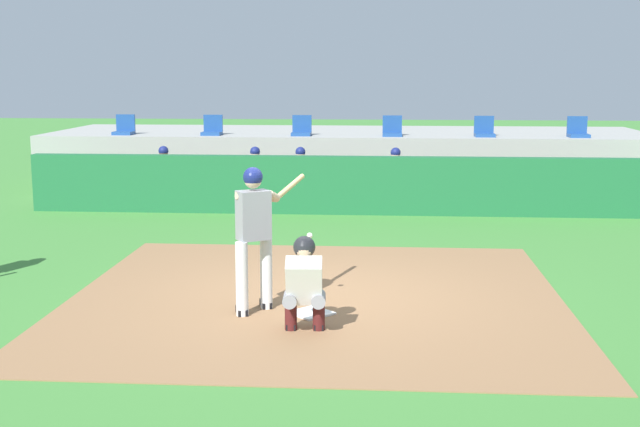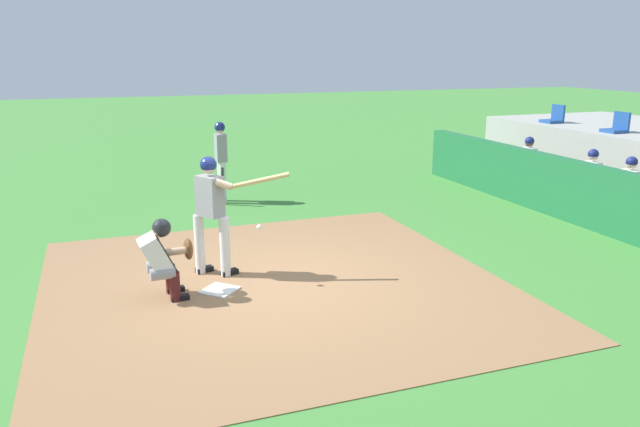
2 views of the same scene
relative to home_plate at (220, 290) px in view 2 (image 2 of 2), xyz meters
name	(u,v)px [view 2 (image 2 of 2)]	position (x,y,z in m)	size (l,w,h in m)	color
ground_plane	(275,285)	(0.00, 0.80, -0.02)	(80.00, 80.00, 0.00)	#428438
dirt_infield	(275,284)	(0.00, 0.80, -0.02)	(6.40, 6.40, 0.01)	#936B47
home_plate	(220,290)	(0.00, 0.00, 0.00)	(0.44, 0.44, 0.02)	white
batter_at_plate	(212,208)	(-0.69, 0.07, 1.01)	(0.77, 1.33, 1.80)	silver
catcher_crouched	(164,256)	(-0.02, -0.72, 0.59)	(0.50, 1.71, 1.13)	gray
on_deck_batter	(221,157)	(-5.25, 1.10, 1.00)	(0.58, 0.23, 1.79)	silver
dugout_wall	(627,207)	(0.00, 7.30, 0.58)	(13.00, 0.30, 1.20)	#1E6638
dugout_player_0	(523,163)	(-3.96, 8.14, 0.65)	(0.49, 0.70, 1.30)	#939399
dugout_player_1	(586,179)	(-1.92, 8.14, 0.65)	(0.49, 0.70, 1.30)	#939399
dugout_player_2	(623,188)	(-0.93, 8.14, 0.65)	(0.49, 0.70, 1.30)	#939399
stadium_seat_0	(554,118)	(-5.42, 10.18, 1.51)	(0.46, 0.46, 0.48)	#1E478C
stadium_seat_1	(617,127)	(-3.25, 10.18, 1.51)	(0.46, 0.46, 0.48)	#1E478C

